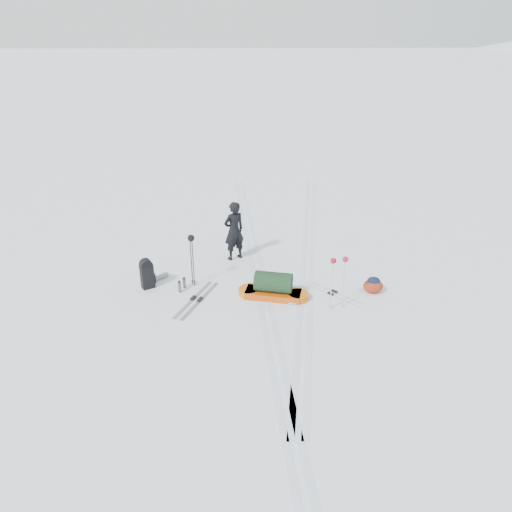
{
  "coord_description": "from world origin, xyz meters",
  "views": [
    {
      "loc": [
        -0.39,
        -10.84,
        6.22
      ],
      "look_at": [
        -0.13,
        0.02,
        0.95
      ],
      "focal_mm": 35.0,
      "sensor_mm": 36.0,
      "label": 1
    }
  ],
  "objects_px": {
    "pulk_sled": "(273,288)",
    "skier": "(234,231)",
    "expedition_rucksack": "(149,274)",
    "ski_poles_black": "(191,244)"
  },
  "relations": [
    {
      "from": "skier",
      "to": "ski_poles_black",
      "type": "distance_m",
      "value": 1.86
    },
    {
      "from": "skier",
      "to": "expedition_rucksack",
      "type": "xyz_separation_m",
      "value": [
        -2.13,
        -1.56,
        -0.48
      ]
    },
    {
      "from": "ski_poles_black",
      "to": "pulk_sled",
      "type": "bearing_deg",
      "value": -20.92
    },
    {
      "from": "skier",
      "to": "pulk_sled",
      "type": "xyz_separation_m",
      "value": [
        0.98,
        -2.17,
        -0.59
      ]
    },
    {
      "from": "skier",
      "to": "pulk_sled",
      "type": "bearing_deg",
      "value": 83.11
    },
    {
      "from": "pulk_sled",
      "to": "skier",
      "type": "bearing_deg",
      "value": 126.56
    },
    {
      "from": "skier",
      "to": "ski_poles_black",
      "type": "height_order",
      "value": "skier"
    },
    {
      "from": "expedition_rucksack",
      "to": "ski_poles_black",
      "type": "distance_m",
      "value": 1.36
    },
    {
      "from": "skier",
      "to": "ski_poles_black",
      "type": "relative_size",
      "value": 1.21
    },
    {
      "from": "pulk_sled",
      "to": "expedition_rucksack",
      "type": "xyz_separation_m",
      "value": [
        -3.1,
        0.6,
        0.11
      ]
    }
  ]
}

